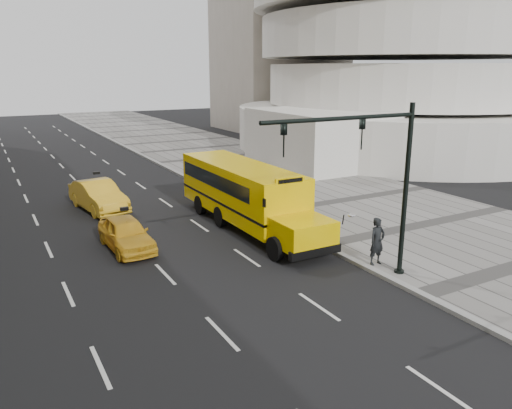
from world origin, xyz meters
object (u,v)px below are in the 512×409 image
taxi_near (126,234)px  traffic_signal (377,173)px  taxi_far (98,196)px  school_bus (243,190)px  pedestrian (377,241)px

taxi_near → traffic_signal: (6.71, -7.88, 3.40)m
taxi_far → school_bus: bearing=-56.2°
school_bus → taxi_far: bearing=132.5°
taxi_near → taxi_far: bearing=85.1°
school_bus → traffic_signal: (0.69, -8.51, 2.33)m
taxi_far → pedestrian: 15.64m
taxi_near → pedestrian: (7.93, -6.81, 0.39)m
taxi_near → pedestrian: pedestrian is taller
traffic_signal → taxi_near: bearing=130.4°
taxi_far → traffic_signal: bearing=-75.2°
taxi_far → taxi_near: bearing=-101.4°
taxi_near → traffic_signal: traffic_signal is taller
taxi_near → traffic_signal: 10.89m
school_bus → taxi_near: bearing=-174.0°
taxi_far → traffic_signal: (6.39, -14.72, 3.29)m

